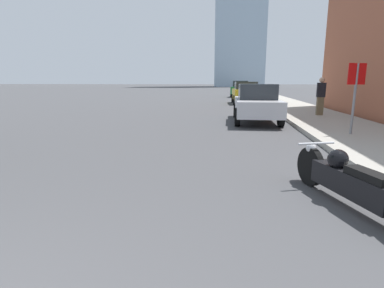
# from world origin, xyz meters

# --- Properties ---
(sidewalk) EXTENTS (3.18, 240.00, 0.15)m
(sidewalk) POSITION_xyz_m (5.89, 40.00, 0.07)
(sidewalk) COLOR #9E998E
(sidewalk) RESTS_ON ground_plane
(motorcycle) EXTENTS (1.00, 2.36, 0.74)m
(motorcycle) POSITION_xyz_m (3.52, 3.49, 0.37)
(motorcycle) COLOR black
(motorcycle) RESTS_ON ground_plane
(parked_car_silver) EXTENTS (1.85, 4.55, 1.58)m
(parked_car_silver) POSITION_xyz_m (2.98, 12.33, 0.81)
(parked_car_silver) COLOR #BCBCC1
(parked_car_silver) RESTS_ON ground_plane
(parked_car_yellow) EXTENTS (2.14, 3.95, 1.67)m
(parked_car_yellow) POSITION_xyz_m (3.02, 23.14, 0.85)
(parked_car_yellow) COLOR gold
(parked_car_yellow) RESTS_ON ground_plane
(parked_car_green) EXTENTS (2.32, 4.42, 1.77)m
(parked_car_green) POSITION_xyz_m (2.99, 33.73, 0.90)
(parked_car_green) COLOR #1E6B33
(parked_car_green) RESTS_ON ground_plane
(stop_sign) EXTENTS (0.57, 0.26, 2.04)m
(stop_sign) POSITION_xyz_m (5.47, 8.71, 1.54)
(stop_sign) COLOR slate
(stop_sign) RESTS_ON sidewalk
(pedestrian) EXTENTS (0.36, 0.24, 1.72)m
(pedestrian) POSITION_xyz_m (6.02, 13.98, 1.04)
(pedestrian) COLOR brown
(pedestrian) RESTS_ON sidewalk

